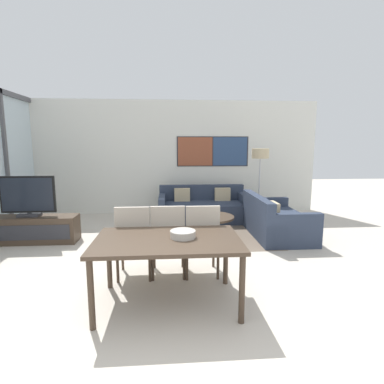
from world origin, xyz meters
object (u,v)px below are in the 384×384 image
(tv_console, at_px, (31,229))
(sofa_side, at_px, (273,222))
(sofa_main, at_px, (203,209))
(dining_chair_left, at_px, (134,239))
(dining_table, at_px, (168,245))
(fruit_bowl, at_px, (183,234))
(coffee_table, at_px, (211,221))
(dining_chair_centre, at_px, (168,238))
(dining_chair_right, at_px, (202,237))
(television, at_px, (28,197))
(floor_lamp, at_px, (260,158))

(tv_console, distance_m, sofa_side, 4.42)
(sofa_main, relative_size, dining_chair_left, 2.07)
(dining_table, distance_m, dining_chair_left, 0.80)
(dining_chair_left, relative_size, fruit_bowl, 3.53)
(coffee_table, distance_m, dining_chair_centre, 1.83)
(dining_table, bearing_deg, dining_chair_centre, 90.00)
(tv_console, relative_size, dining_chair_left, 1.66)
(coffee_table, distance_m, dining_chair_right, 1.71)
(coffee_table, relative_size, fruit_bowl, 3.16)
(television, bearing_deg, sofa_main, 23.12)
(television, bearing_deg, dining_chair_right, -29.12)
(sofa_main, distance_m, dining_chair_centre, 3.07)
(dining_chair_left, bearing_deg, fruit_bowl, -46.71)
(sofa_side, distance_m, floor_lamp, 1.68)
(coffee_table, xyz_separation_m, floor_lamp, (1.28, 1.24, 1.11))
(television, height_order, sofa_side, television)
(sofa_side, height_order, coffee_table, sofa_side)
(floor_lamp, bearing_deg, coffee_table, -135.97)
(television, xyz_separation_m, floor_lamp, (4.50, 1.30, 0.60))
(tv_console, relative_size, coffee_table, 1.86)
(sofa_main, distance_m, coffee_table, 1.32)
(coffee_table, bearing_deg, tv_console, -178.89)
(dining_chair_centre, bearing_deg, dining_chair_left, -177.28)
(sofa_side, bearing_deg, coffee_table, 90.69)
(floor_lamp, bearing_deg, television, -163.91)
(dining_table, bearing_deg, sofa_main, 77.84)
(floor_lamp, bearing_deg, sofa_side, -93.78)
(coffee_table, xyz_separation_m, dining_chair_right, (-0.35, -1.66, 0.22))
(tv_console, relative_size, dining_table, 1.05)
(sofa_main, height_order, sofa_side, same)
(television, relative_size, dining_chair_right, 0.96)
(television, distance_m, dining_table, 3.33)
(dining_chair_centre, relative_size, dining_chair_right, 1.00)
(dining_chair_left, height_order, dining_chair_centre, same)
(sofa_main, xyz_separation_m, coffee_table, (0.00, -1.32, 0.04))
(tv_console, xyz_separation_m, dining_chair_right, (2.88, -1.60, 0.29))
(dining_chair_right, bearing_deg, television, 150.88)
(fruit_bowl, bearing_deg, sofa_side, 51.80)
(dining_chair_right, bearing_deg, dining_table, -123.44)
(tv_console, bearing_deg, dining_chair_centre, -32.92)
(tv_console, xyz_separation_m, television, (0.00, 0.00, 0.58))
(tv_console, distance_m, coffee_table, 3.23)
(coffee_table, bearing_deg, floor_lamp, 44.03)
(tv_console, distance_m, floor_lamp, 4.83)
(television, bearing_deg, tv_console, -90.00)
(sofa_main, relative_size, dining_table, 1.30)
(tv_console, relative_size, sofa_side, 0.99)
(sofa_side, height_order, dining_chair_right, dining_chair_right)
(dining_table, relative_size, fruit_bowl, 5.61)
(dining_table, distance_m, fruit_bowl, 0.20)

